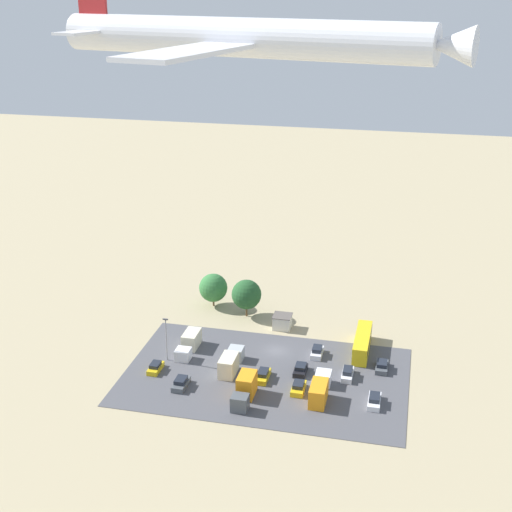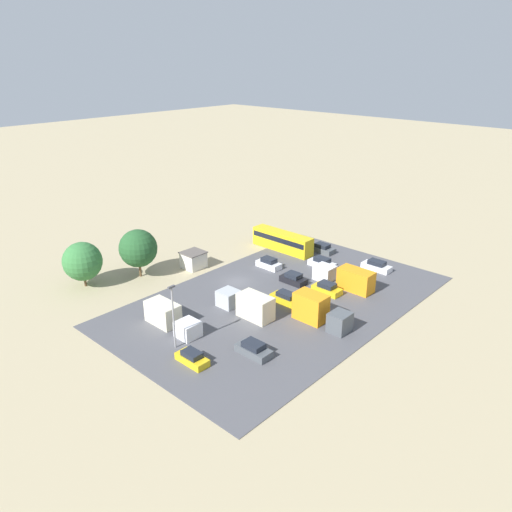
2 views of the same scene
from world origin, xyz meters
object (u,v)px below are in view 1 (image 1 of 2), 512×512
shed_building (282,322)px  parked_car_4 (382,366)px  parked_truck_1 (189,343)px  parked_truck_3 (245,390)px  parked_car_2 (155,367)px  bus (362,342)px  parked_car_8 (298,388)px  parked_car_6 (317,352)px  airplane (248,38)px  parked_car_7 (374,400)px  parked_car_0 (348,374)px  parked_truck_2 (231,362)px  parked_car_5 (263,375)px  parked_truck_0 (320,389)px  parked_car_1 (300,369)px  parked_car_3 (181,383)px

shed_building → parked_car_4: 22.37m
parked_truck_1 → parked_truck_3: bearing=135.6°
parked_car_2 → bus: bearing=23.8°
parked_car_8 → parked_truck_1: 22.95m
shed_building → parked_car_4: shed_building is taller
parked_car_2 → parked_car_6: 28.00m
shed_building → airplane: airplane is taller
parked_car_7 → shed_building: bearing=130.3°
airplane → parked_truck_1: bearing=-142.0°
shed_building → parked_car_6: bearing=131.3°
parked_car_7 → parked_car_0: bearing=124.9°
parked_car_4 → parked_car_7: bearing=87.6°
parked_truck_2 → parked_truck_1: bearing=150.9°
shed_building → parked_car_2: (17.71, 20.25, -0.65)m
parked_car_5 → parked_car_8: parked_car_8 is taller
parked_car_0 → parked_truck_0: bearing=-117.6°
parked_car_2 → parked_car_5: parked_car_5 is taller
parked_car_1 → parked_car_7: bearing=152.4°
parked_car_2 → parked_car_7: bearing=-3.0°
parked_truck_2 → parked_car_6: bearing=30.9°
parked_car_5 → parked_truck_1: size_ratio=0.55×
shed_building → parked_car_7: (-18.82, 22.15, -0.61)m
parked_truck_1 → parked_truck_3: size_ratio=1.09×
parked_car_0 → parked_truck_0: 7.87m
parked_car_3 → parked_car_4: parked_car_3 is taller
parked_car_6 → parked_truck_0: (-2.34, 13.03, 0.75)m
parked_car_0 → bus: bearing=80.9°
parked_car_7 → parked_truck_1: bearing=163.3°
shed_building → parked_car_4: size_ratio=0.81×
parked_car_0 → parked_car_2: (31.63, 5.12, -0.07)m
parked_truck_1 → parked_car_7: bearing=163.3°
parked_truck_3 → parked_car_7: bearing=-171.1°
parked_truck_0 → parked_truck_3: (11.33, 3.18, 0.21)m
parked_car_1 → parked_car_4: (-13.15, -4.17, -0.03)m
parked_car_6 → bus: bearing=-155.4°
shed_building → airplane: (-7.67, 58.11, 55.61)m
parked_car_3 → parked_truck_2: size_ratio=0.50×
parked_truck_2 → parked_car_2: bearing=-165.6°
shed_building → parked_car_4: (-19.27, 11.35, -0.63)m
parked_car_4 → parked_car_7: size_ratio=0.92×
parked_car_3 → parked_car_4: size_ratio=1.01×
bus → airplane: size_ratio=0.32×
bus → parked_car_4: (-3.83, 5.75, -1.09)m
parked_car_5 → airplane: 68.99m
parked_car_4 → parked_truck_0: (8.99, 10.72, 0.81)m
parked_car_3 → airplane: (-19.59, 34.00, 56.20)m
parked_car_6 → parked_truck_3: 18.56m
shed_building → parked_car_7: bearing=130.3°
parked_car_3 → parked_truck_1: bearing=101.7°
parked_car_0 → parked_car_4: (-5.36, -3.77, -0.04)m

